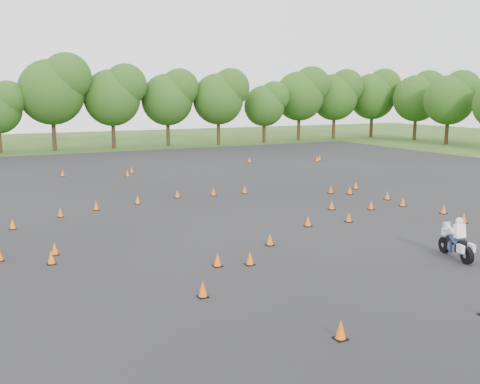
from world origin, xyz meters
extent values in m
plane|color=#2D5119|center=(0.00, 0.00, 0.00)|extent=(140.00, 140.00, 0.00)
plane|color=black|center=(0.00, 6.00, 0.01)|extent=(62.00, 62.00, 0.00)
cone|color=#FD650A|center=(-4.11, -2.48, 0.23)|extent=(0.26, 0.26, 0.45)
cone|color=#FD650A|center=(-1.22, -1.02, 0.23)|extent=(0.26, 0.26, 0.45)
cone|color=#FD650A|center=(6.71, 2.42, 0.23)|extent=(0.26, 0.26, 0.45)
cone|color=#FD650A|center=(10.17, 22.42, 0.23)|extent=(0.26, 0.26, 0.45)
cone|color=#FD650A|center=(-3.05, -2.83, 0.23)|extent=(0.26, 0.26, 0.45)
cone|color=#FD650A|center=(-0.70, 20.77, 0.23)|extent=(0.26, 0.26, 0.45)
cone|color=#FD650A|center=(-3.56, 9.17, 0.23)|extent=(0.26, 0.26, 0.45)
cone|color=#FD650A|center=(8.50, -1.82, 0.23)|extent=(0.26, 0.26, 0.45)
cone|color=#FD650A|center=(1.05, 9.54, 0.23)|extent=(0.26, 0.26, 0.45)
cone|color=#FD650A|center=(9.25, 4.05, 0.23)|extent=(0.26, 0.26, 0.45)
cone|color=#FD650A|center=(8.74, 2.31, 0.23)|extent=(0.26, 0.26, 0.45)
cone|color=#FD650A|center=(-3.77, -8.85, 0.23)|extent=(0.26, 0.26, 0.45)
cone|color=#FD650A|center=(-8.88, 1.41, 0.23)|extent=(0.26, 0.26, 0.45)
cone|color=#FD650A|center=(9.89, 7.61, 0.23)|extent=(0.26, 0.26, 0.45)
cone|color=#FD650A|center=(-9.98, 6.23, 0.23)|extent=(0.26, 0.26, 0.45)
cone|color=#FD650A|center=(4.89, 3.29, 0.23)|extent=(0.26, 0.26, 0.45)
cone|color=#FD650A|center=(3.00, 9.35, 0.23)|extent=(0.26, 0.26, 0.45)
cone|color=#FD650A|center=(15.84, 20.35, 0.23)|extent=(0.26, 0.26, 0.45)
cone|color=#FD650A|center=(-7.76, 7.76, 0.23)|extent=(0.26, 0.26, 0.45)
cone|color=#FD650A|center=(-5.61, 21.32, 0.23)|extent=(0.26, 0.26, 0.45)
cone|color=#FD650A|center=(-5.66, -4.86, 0.23)|extent=(0.26, 0.26, 0.45)
cone|color=#FD650A|center=(3.96, 0.73, 0.23)|extent=(0.26, 0.26, 0.45)
cone|color=#FD650A|center=(-1.47, 19.05, 0.23)|extent=(0.26, 0.26, 0.45)
cone|color=#FD650A|center=(9.24, 0.04, 0.23)|extent=(0.26, 0.26, 0.45)
cone|color=#FD650A|center=(7.60, 7.10, 0.23)|extent=(0.26, 0.26, 0.45)
cone|color=#FD650A|center=(-5.89, 8.56, 0.23)|extent=(0.26, 0.26, 0.45)
cone|color=#FD650A|center=(-9.14, 0.32, 0.23)|extent=(0.26, 0.26, 0.45)
cone|color=#FD650A|center=(8.44, 6.36, 0.23)|extent=(0.26, 0.26, 0.45)
cone|color=#FD650A|center=(1.81, 0.86, 0.23)|extent=(0.26, 0.26, 0.45)
cone|color=#FD650A|center=(16.56, 21.03, 0.23)|extent=(0.26, 0.26, 0.45)
cone|color=#FD650A|center=(-1.05, 9.86, 0.23)|extent=(0.26, 0.26, 0.45)
camera|label=1|loc=(-11.27, -18.43, 5.74)|focal=40.00mm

